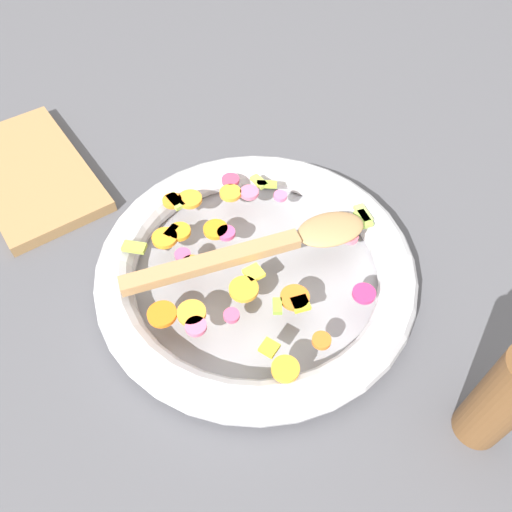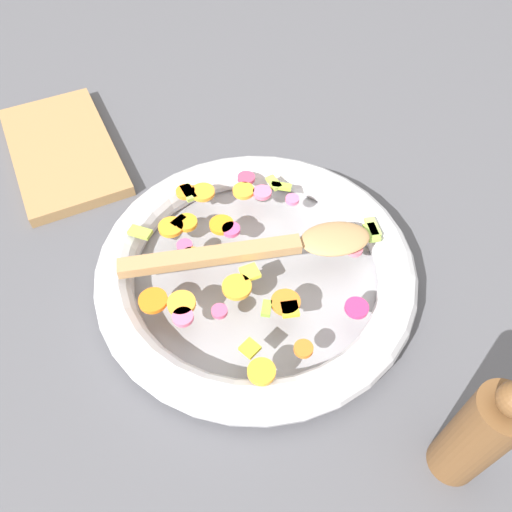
% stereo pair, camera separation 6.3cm
% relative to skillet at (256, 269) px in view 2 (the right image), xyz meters
% --- Properties ---
extents(ground_plane, '(4.00, 4.00, 0.00)m').
position_rel_skillet_xyz_m(ground_plane, '(0.00, 0.00, -0.02)').
color(ground_plane, '#4C4C51').
extents(skillet, '(0.42, 0.42, 0.05)m').
position_rel_skillet_xyz_m(skillet, '(0.00, 0.00, 0.00)').
color(skillet, gray).
rests_on(skillet, ground_plane).
extents(chopped_vegetables, '(0.33, 0.33, 0.01)m').
position_rel_skillet_xyz_m(chopped_vegetables, '(0.02, 0.02, 0.03)').
color(chopped_vegetables, orange).
rests_on(chopped_vegetables, skillet).
extents(wooden_spoon, '(0.12, 0.31, 0.01)m').
position_rel_skillet_xyz_m(wooden_spoon, '(-0.01, -0.02, 0.04)').
color(wooden_spoon, '#A87F51').
rests_on(wooden_spoon, chopped_vegetables).
extents(pepper_mill, '(0.05, 0.05, 0.18)m').
position_rel_skillet_xyz_m(pepper_mill, '(-0.30, -0.08, 0.06)').
color(pepper_mill, brown).
rests_on(pepper_mill, ground_plane).
extents(cutting_board, '(0.29, 0.16, 0.02)m').
position_rel_skillet_xyz_m(cutting_board, '(0.37, 0.17, -0.01)').
color(cutting_board, '#9E7547').
rests_on(cutting_board, ground_plane).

